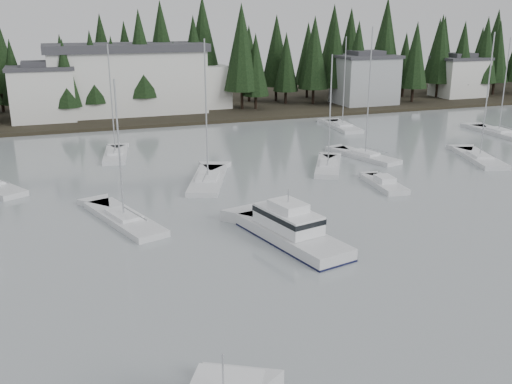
% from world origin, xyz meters
% --- Properties ---
extents(far_shore_land, '(240.00, 54.00, 1.00)m').
position_xyz_m(far_shore_land, '(0.00, 97.00, 0.00)').
color(far_shore_land, black).
rests_on(far_shore_land, ground).
extents(conifer_treeline, '(200.00, 22.00, 20.00)m').
position_xyz_m(conifer_treeline, '(0.00, 86.00, 0.00)').
color(conifer_treeline, black).
rests_on(conifer_treeline, ground).
extents(house_west, '(9.54, 7.42, 8.75)m').
position_xyz_m(house_west, '(-18.00, 79.00, 4.65)').
color(house_west, silver).
rests_on(house_west, ground).
extents(house_east_a, '(10.60, 8.48, 9.25)m').
position_xyz_m(house_east_a, '(36.00, 78.00, 4.90)').
color(house_east_a, '#999EA0').
rests_on(house_east_a, ground).
extents(house_east_b, '(9.54, 7.42, 8.25)m').
position_xyz_m(house_east_b, '(58.00, 80.00, 4.40)').
color(house_east_b, silver).
rests_on(house_east_b, ground).
extents(harbor_inn, '(29.50, 11.50, 10.90)m').
position_xyz_m(harbor_inn, '(-2.96, 82.34, 5.78)').
color(harbor_inn, silver).
rests_on(harbor_inn, ground).
extents(cabin_cruiser_center, '(5.49, 10.85, 4.46)m').
position_xyz_m(cabin_cruiser_center, '(-1.49, 23.33, 0.67)').
color(cabin_cruiser_center, silver).
rests_on(cabin_cruiser_center, ground).
extents(sailboat_2, '(5.49, 9.80, 14.53)m').
position_xyz_m(sailboat_2, '(28.12, 38.34, 0.08)').
color(sailboat_2, silver).
rests_on(sailboat_2, ground).
extents(sailboat_4, '(3.81, 8.58, 13.22)m').
position_xyz_m(sailboat_4, '(-10.45, 53.77, 0.08)').
color(sailboat_4, silver).
rests_on(sailboat_4, ground).
extents(sailboat_5, '(3.48, 9.93, 13.47)m').
position_xyz_m(sailboat_5, '(40.72, 49.44, 0.07)').
color(sailboat_5, silver).
rests_on(sailboat_5, ground).
extents(sailboat_6, '(3.79, 9.27, 13.40)m').
position_xyz_m(sailboat_6, '(22.51, 60.58, 0.07)').
color(sailboat_6, silver).
rests_on(sailboat_6, ground).
extents(sailboat_7, '(6.45, 10.48, 14.19)m').
position_xyz_m(sailboat_7, '(-3.16, 40.04, 0.07)').
color(sailboat_7, silver).
rests_on(sailboat_7, ground).
extents(sailboat_9, '(6.36, 8.83, 12.45)m').
position_xyz_m(sailboat_9, '(10.32, 40.83, 0.07)').
color(sailboat_9, silver).
rests_on(sailboat_9, ground).
extents(sailboat_10, '(5.60, 10.55, 11.74)m').
position_xyz_m(sailboat_10, '(-12.32, 31.53, 0.06)').
color(sailboat_10, silver).
rests_on(sailboat_10, ground).
extents(sailboat_11, '(4.67, 9.32, 15.04)m').
position_xyz_m(sailboat_11, '(16.45, 43.61, 0.10)').
color(sailboat_11, silver).
rests_on(sailboat_11, ground).
extents(runabout_1, '(2.87, 6.47, 1.42)m').
position_xyz_m(runabout_1, '(12.37, 32.96, 0.13)').
color(runabout_1, silver).
rests_on(runabout_1, ground).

